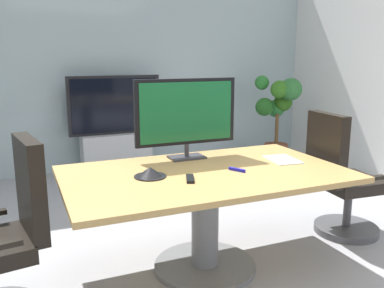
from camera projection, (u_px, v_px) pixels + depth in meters
The scene contains 12 objects.
ground_plane at pixel (208, 271), 3.04m from camera, with size 7.33×7.33×0.00m, color #99999E.
wall_back_glass_partition at pixel (110, 63), 5.58m from camera, with size 6.13×0.10×2.93m, color #9EB2B7.
conference_table at pixel (206, 196), 2.98m from camera, with size 2.00×1.18×0.75m.
office_chair_left at pixel (4, 247), 2.42m from camera, with size 0.63×0.61×1.09m.
office_chair_right at pixel (340, 184), 3.59m from camera, with size 0.61×0.59×1.09m.
tv_monitor at pixel (186, 114), 3.25m from camera, with size 0.84×0.18×0.64m.
wall_display_unit at pixel (116, 141), 5.47m from camera, with size 1.20×0.36×1.31m.
potted_plant at pixel (278, 111), 5.90m from camera, with size 0.58×0.57×1.28m.
conference_phone at pixel (150, 173), 2.80m from camera, with size 0.22×0.22×0.07m.
remote_control at pixel (190, 179), 2.74m from camera, with size 0.05×0.17×0.02m, color black.
whiteboard_marker at pixel (237, 170), 2.95m from camera, with size 0.13×0.02×0.02m, color #1919A5.
paper_notepad at pixel (282, 160), 3.26m from camera, with size 0.21×0.30×0.01m, color white.
Camera 1 is at (-1.20, -2.51, 1.56)m, focal length 38.53 mm.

